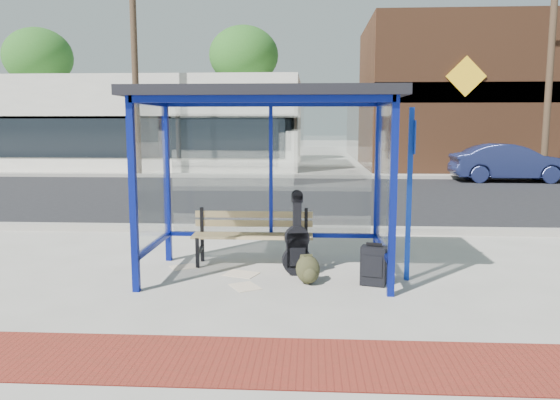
# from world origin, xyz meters

# --- Properties ---
(ground) EXTENTS (120.00, 120.00, 0.00)m
(ground) POSITION_xyz_m (0.00, 0.00, 0.00)
(ground) COLOR #B2ADA0
(ground) RESTS_ON ground
(brick_paver_strip) EXTENTS (60.00, 1.00, 0.01)m
(brick_paver_strip) POSITION_xyz_m (0.00, -2.60, 0.01)
(brick_paver_strip) COLOR maroon
(brick_paver_strip) RESTS_ON ground
(curb_near) EXTENTS (60.00, 0.25, 0.12)m
(curb_near) POSITION_xyz_m (0.00, 2.90, 0.06)
(curb_near) COLOR gray
(curb_near) RESTS_ON ground
(street_asphalt) EXTENTS (60.00, 10.00, 0.00)m
(street_asphalt) POSITION_xyz_m (0.00, 8.00, 0.00)
(street_asphalt) COLOR black
(street_asphalt) RESTS_ON ground
(curb_far) EXTENTS (60.00, 0.25, 0.12)m
(curb_far) POSITION_xyz_m (0.00, 13.10, 0.06)
(curb_far) COLOR gray
(curb_far) RESTS_ON ground
(far_sidewalk) EXTENTS (60.00, 4.00, 0.01)m
(far_sidewalk) POSITION_xyz_m (0.00, 15.00, 0.00)
(far_sidewalk) COLOR #B2ADA0
(far_sidewalk) RESTS_ON ground
(bus_shelter) EXTENTS (3.30, 1.80, 2.42)m
(bus_shelter) POSITION_xyz_m (0.00, 0.07, 2.07)
(bus_shelter) COLOR navy
(bus_shelter) RESTS_ON ground
(storefront_white) EXTENTS (18.00, 6.04, 4.00)m
(storefront_white) POSITION_xyz_m (-9.00, 17.99, 2.00)
(storefront_white) COLOR silver
(storefront_white) RESTS_ON ground
(storefront_brown) EXTENTS (10.00, 7.08, 6.40)m
(storefront_brown) POSITION_xyz_m (8.00, 18.49, 3.20)
(storefront_brown) COLOR #59331E
(storefront_brown) RESTS_ON ground
(tree_left) EXTENTS (3.60, 3.60, 7.03)m
(tree_left) POSITION_xyz_m (-14.00, 22.00, 5.45)
(tree_left) COLOR #4C3826
(tree_left) RESTS_ON ground
(tree_mid) EXTENTS (3.60, 3.60, 7.03)m
(tree_mid) POSITION_xyz_m (-3.00, 22.00, 5.45)
(tree_mid) COLOR #4C3826
(tree_mid) RESTS_ON ground
(tree_right) EXTENTS (3.60, 3.60, 7.03)m
(tree_right) POSITION_xyz_m (12.50, 22.00, 5.45)
(tree_right) COLOR #4C3826
(tree_right) RESTS_ON ground
(utility_pole_west) EXTENTS (1.60, 0.24, 8.00)m
(utility_pole_west) POSITION_xyz_m (-6.00, 13.40, 4.11)
(utility_pole_west) COLOR #4C3826
(utility_pole_west) RESTS_ON ground
(utility_pole_east) EXTENTS (1.60, 0.24, 8.00)m
(utility_pole_east) POSITION_xyz_m (9.00, 13.40, 4.11)
(utility_pole_east) COLOR #4C3826
(utility_pole_east) RESTS_ON ground
(bench) EXTENTS (1.69, 0.43, 0.80)m
(bench) POSITION_xyz_m (-0.25, 0.61, 0.45)
(bench) COLOR black
(bench) RESTS_ON ground
(guitar_bag) EXTENTS (0.40, 0.18, 1.06)m
(guitar_bag) POSITION_xyz_m (0.39, 0.08, 0.39)
(guitar_bag) COLOR black
(guitar_bag) RESTS_ON ground
(suitcase) EXTENTS (0.35, 0.27, 0.53)m
(suitcase) POSITION_xyz_m (1.35, -0.33, 0.25)
(suitcase) COLOR black
(suitcase) RESTS_ON ground
(backpack) EXTENTS (0.35, 0.33, 0.37)m
(backpack) POSITION_xyz_m (0.54, -0.32, 0.17)
(backpack) COLOR #2F2F1A
(backpack) RESTS_ON ground
(sign_post) EXTENTS (0.10, 0.27, 2.18)m
(sign_post) POSITION_xyz_m (1.81, -0.07, 1.23)
(sign_post) COLOR navy
(sign_post) RESTS_ON ground
(newspaper_a) EXTENTS (0.45, 0.42, 0.01)m
(newspaper_a) POSITION_xyz_m (-1.19, 0.38, 0.00)
(newspaper_a) COLOR white
(newspaper_a) RESTS_ON ground
(newspaper_b) EXTENTS (0.45, 0.48, 0.01)m
(newspaper_b) POSITION_xyz_m (-0.23, -0.50, 0.00)
(newspaper_b) COLOR white
(newspaper_b) RESTS_ON ground
(newspaper_c) EXTENTS (0.50, 0.45, 0.01)m
(newspaper_c) POSITION_xyz_m (-0.35, 0.06, 0.00)
(newspaper_c) COLOR white
(newspaper_c) RESTS_ON ground
(parked_car) EXTENTS (3.97, 1.44, 1.30)m
(parked_car) POSITION_xyz_m (7.42, 12.27, 0.65)
(parked_car) COLOR #1B224C
(parked_car) RESTS_ON ground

